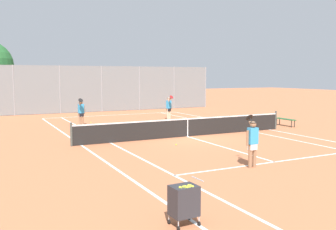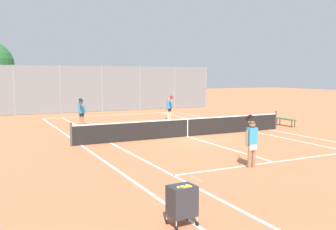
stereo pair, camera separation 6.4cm
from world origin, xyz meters
name	(u,v)px [view 1 (the left image)]	position (x,y,z in m)	size (l,w,h in m)	color
ground_plane	(188,137)	(0.00, 0.00, 0.00)	(120.00, 120.00, 0.00)	#C67047
court_line_markings	(188,137)	(0.00, 0.00, 0.00)	(11.10, 23.90, 0.01)	white
tennis_net	(188,127)	(0.00, 0.00, 0.51)	(12.00, 0.10, 1.07)	#474C47
ball_cart	(184,201)	(-5.77, -9.97, 0.53)	(0.65, 0.52, 0.96)	#2D2D33
player_near_side	(252,141)	(-1.26, -6.67, 0.93)	(0.66, 0.73, 1.77)	#936B4C
player_far_left	(81,111)	(-3.94, 6.42, 0.93)	(0.56, 0.82, 1.77)	#936B4C
player_far_right	(169,107)	(2.45, 6.99, 0.93)	(0.50, 0.86, 1.77)	beige
loose_tennis_ball_0	(152,126)	(-0.03, 4.47, 0.03)	(0.07, 0.07, 0.07)	#D1DB33
loose_tennis_ball_1	(176,145)	(-1.67, -1.89, 0.03)	(0.07, 0.07, 0.07)	#D1DB33
loose_tennis_ball_2	(91,122)	(-2.98, 7.78, 0.03)	(0.07, 0.07, 0.07)	#D1DB33
loose_tennis_ball_4	(233,130)	(3.49, 0.77, 0.03)	(0.07, 0.07, 0.07)	#D1DB33
courtside_bench	(285,120)	(7.48, 0.79, 0.41)	(0.36, 1.50, 0.47)	#2D6638
back_fence	(102,89)	(0.00, 15.14, 1.99)	(21.44, 0.08, 3.99)	gray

